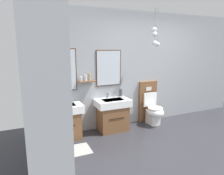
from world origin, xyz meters
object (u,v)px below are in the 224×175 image
Objects in this scene: vanity_sink_left at (64,121)px; vanity_sink_right at (112,114)px; toothbrush_cup at (47,101)px; soap_dispenser at (121,92)px; toilet at (151,108)px.

vanity_sink_right is at bearing 0.00° from vanity_sink_left.
soap_dispenser is (1.65, 0.01, 0.03)m from toothbrush_cup.
toilet is at bearing -13.14° from soap_dispenser.
toilet reaches higher than soap_dispenser.
toothbrush_cup is at bearing -179.65° from soap_dispenser.
toilet is (1.03, 0.01, 0.00)m from vanity_sink_right.
toothbrush_cup is 1.65m from soap_dispenser.
vanity_sink_right is 1.03m from toilet.
vanity_sink_right is at bearing -179.61° from toilet.
toothbrush_cup reaches higher than vanity_sink_right.
soap_dispenser is at bearing 30.77° from vanity_sink_right.
toilet is 4.88× the size of soap_dispenser.
vanity_sink_right is 3.60× the size of soap_dispenser.
vanity_sink_left is at bearing 180.00° from vanity_sink_right.
toilet is at bearing 0.39° from vanity_sink_right.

